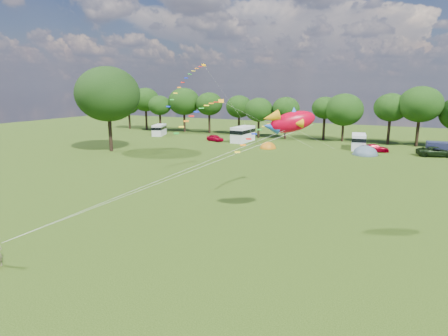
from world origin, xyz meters
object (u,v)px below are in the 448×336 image
at_px(car_d, 436,152).
at_px(campervan_a, 159,130).
at_px(tent_orange, 268,148).
at_px(car_a, 215,138).
at_px(tent_greyblue, 365,155).
at_px(big_tree, 108,94).
at_px(campervan_c, 359,141).
at_px(campervan_b, 243,134).
at_px(fish_kite, 288,122).
at_px(car_c, 375,148).

relative_size(car_d, campervan_a, 1.04).
height_order(campervan_a, tent_orange, campervan_a).
relative_size(car_d, tent_orange, 1.78).
distance_m(car_a, campervan_a, 14.82).
bearing_deg(tent_greyblue, big_tree, -158.83).
bearing_deg(campervan_c, tent_orange, 104.99).
height_order(car_d, campervan_b, campervan_b).
bearing_deg(car_a, campervan_a, 101.00).
xyz_separation_m(campervan_c, fish_kite, (-0.68, -38.89, 6.39)).
height_order(car_a, campervan_a, campervan_a).
height_order(big_tree, campervan_b, big_tree).
relative_size(campervan_a, fish_kite, 1.29).
bearing_deg(car_a, tent_orange, -86.23).
relative_size(big_tree, tent_orange, 4.44).
relative_size(campervan_b, campervan_c, 1.11).
relative_size(tent_orange, fish_kite, 0.75).
bearing_deg(campervan_b, car_c, -90.03).
bearing_deg(campervan_a, fish_kite, -154.69).
height_order(tent_greyblue, fish_kite, fish_kite).
distance_m(big_tree, tent_greyblue, 40.85).
bearing_deg(campervan_c, campervan_b, 83.91).
distance_m(campervan_a, fish_kite, 56.02).
xyz_separation_m(campervan_c, tent_greyblue, (1.61, -4.99, -1.33)).
xyz_separation_m(campervan_a, campervan_b, (19.66, -0.80, 0.30)).
bearing_deg(big_tree, tent_orange, 32.07).
bearing_deg(car_c, big_tree, 91.28).
height_order(car_c, fish_kite, fish_kite).
bearing_deg(campervan_b, fish_kite, -149.87).
height_order(car_c, car_d, car_d).
bearing_deg(campervan_b, tent_greyblue, -98.62).
relative_size(big_tree, car_a, 3.54).
bearing_deg(car_a, tent_greyblue, -75.47).
bearing_deg(car_a, car_c, -68.53).
bearing_deg(campervan_b, campervan_a, 90.39).
bearing_deg(fish_kite, campervan_a, 101.22).
bearing_deg(car_d, campervan_c, 65.79).
distance_m(car_a, campervan_c, 25.72).
bearing_deg(big_tree, car_c, 24.83).
relative_size(big_tree, car_d, 2.49).
relative_size(campervan_a, tent_greyblue, 1.23).
xyz_separation_m(campervan_b, tent_orange, (6.81, -5.18, -1.52)).
bearing_deg(campervan_a, campervan_b, -112.31).
bearing_deg(big_tree, car_d, 20.59).
relative_size(car_c, car_d, 0.77).
xyz_separation_m(car_a, car_c, (28.36, 0.51, -0.01)).
relative_size(car_d, tent_greyblue, 1.28).
relative_size(car_a, campervan_a, 0.73).
relative_size(car_c, campervan_b, 0.68).
height_order(campervan_a, campervan_b, campervan_b).
distance_m(tent_orange, fish_kite, 36.48).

